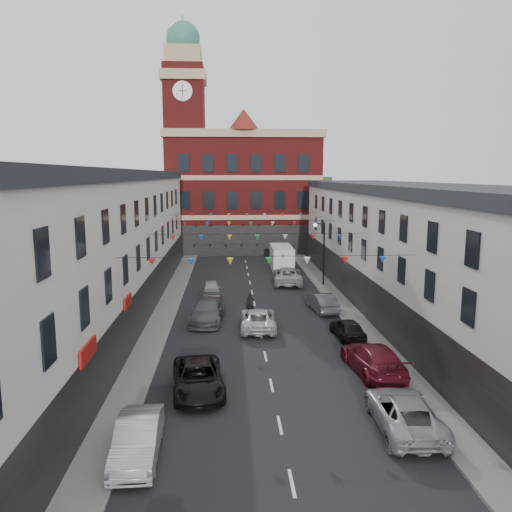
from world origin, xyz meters
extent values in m
plane|color=black|center=(0.00, 0.00, 0.00)|extent=(160.00, 160.00, 0.00)
cube|color=#605E5B|center=(-6.90, 2.00, 0.07)|extent=(1.80, 64.00, 0.15)
cube|color=#605E5B|center=(6.90, 2.00, 0.07)|extent=(1.80, 64.00, 0.15)
cube|color=silver|center=(-11.80, 1.00, 5.00)|extent=(8.00, 56.00, 10.00)
cube|color=black|center=(-11.80, 1.00, 10.35)|extent=(8.40, 56.00, 0.70)
cube|color=black|center=(-7.75, 1.00, 1.60)|extent=(0.12, 56.00, 3.20)
cube|color=beige|center=(11.80, 1.00, 4.50)|extent=(8.00, 56.00, 9.00)
cube|color=black|center=(11.80, 1.00, 9.35)|extent=(8.40, 56.00, 0.70)
cube|color=black|center=(7.75, 1.00, 1.60)|extent=(0.12, 56.00, 3.20)
cube|color=maroon|center=(0.00, 38.00, 7.50)|extent=(20.00, 12.00, 15.00)
cube|color=tan|center=(0.00, 38.00, 15.50)|extent=(20.60, 12.60, 1.00)
cone|color=maroon|center=(0.00, 33.00, 17.20)|extent=(4.00, 4.00, 2.60)
cube|color=maroon|center=(-7.50, 35.00, 12.00)|extent=(5.00, 5.00, 24.00)
cube|color=tan|center=(-7.50, 35.00, 22.50)|extent=(5.60, 5.60, 1.20)
cube|color=tan|center=(-7.50, 35.00, 24.60)|extent=(4.40, 4.40, 3.00)
sphere|color=#2B6B59|center=(-7.50, 35.00, 27.20)|extent=(4.20, 4.20, 4.20)
cylinder|color=#2B6B59|center=(-7.50, 35.00, 29.40)|extent=(0.12, 0.12, 1.20)
cylinder|color=white|center=(-7.50, 32.45, 20.50)|extent=(2.40, 0.12, 2.40)
cube|color=#284821|center=(-4.00, 62.00, 5.00)|extent=(40.00, 14.00, 10.00)
cylinder|color=black|center=(6.80, 14.00, 3.00)|extent=(0.14, 0.14, 6.00)
cylinder|color=black|center=(6.40, 14.00, 5.90)|extent=(0.90, 0.10, 0.10)
sphere|color=beige|center=(5.95, 14.00, 5.80)|extent=(0.36, 0.36, 0.36)
imported|color=#A5A9AC|center=(-5.50, -14.09, 0.73)|extent=(1.70, 4.50, 1.47)
imported|color=black|center=(-3.60, -8.57, 0.71)|extent=(2.90, 5.36, 1.43)
imported|color=#45474E|center=(-3.60, 3.19, 0.79)|extent=(2.73, 5.64, 1.58)
imported|color=gray|center=(-3.60, 10.91, 0.65)|extent=(1.78, 3.89, 1.29)
imported|color=gray|center=(5.07, -12.57, 0.73)|extent=(2.65, 5.34, 1.46)
imported|color=maroon|center=(5.50, -6.68, 0.79)|extent=(2.71, 5.62, 1.58)
imported|color=black|center=(5.50, -1.02, 0.65)|extent=(1.86, 3.93, 1.30)
imported|color=#44454B|center=(5.06, 5.55, 0.71)|extent=(2.05, 4.46, 1.42)
imported|color=#A0A3A5|center=(3.60, 15.33, 0.81)|extent=(3.17, 6.03, 1.62)
imported|color=silver|center=(-0.09, 1.27, 0.70)|extent=(2.56, 5.17, 1.41)
cube|color=silver|center=(3.80, 22.75, 1.29)|extent=(2.30, 5.86, 2.58)
imported|color=black|center=(-0.51, 4.62, 0.84)|extent=(0.69, 0.53, 1.69)
camera|label=1|loc=(-2.09, -31.39, 10.38)|focal=35.00mm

